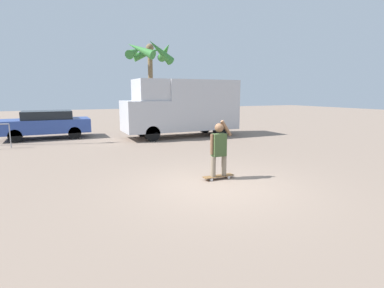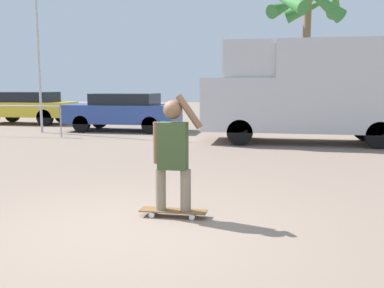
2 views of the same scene
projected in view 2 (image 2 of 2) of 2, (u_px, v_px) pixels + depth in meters
name	position (u px, v px, depth m)	size (l,w,h in m)	color
ground_plane	(134.00, 229.00, 5.27)	(80.00, 80.00, 0.00)	gray
skateboard	(173.00, 211.00, 5.74)	(0.91, 0.23, 0.09)	brown
person_skateboarder	(173.00, 149.00, 5.62)	(0.66, 0.25, 1.55)	gray
camper_van	(311.00, 89.00, 12.97)	(6.24, 2.10, 3.07)	black
parked_car_blue	(124.00, 111.00, 16.64)	(4.35, 1.92, 1.45)	black
parked_car_yellow	(28.00, 107.00, 19.70)	(4.23, 1.81, 1.46)	black
palm_tree_near_van	(307.00, 10.00, 19.07)	(3.53, 3.70, 6.17)	brown
flagpole	(39.00, 34.00, 15.63)	(0.84, 0.12, 6.34)	#B7B7BC
plaza_railing_segment	(13.00, 111.00, 14.87)	(3.63, 0.05, 1.08)	#99999E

